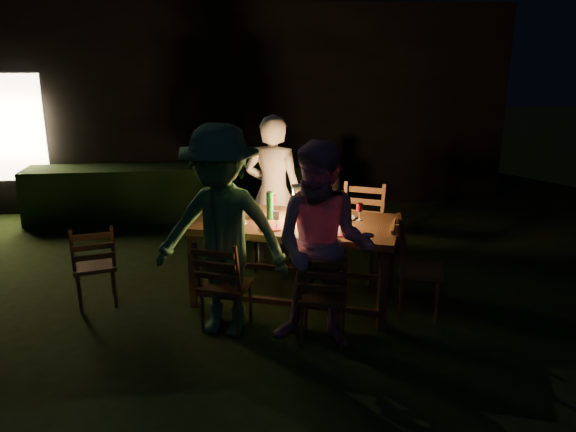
{
  "coord_description": "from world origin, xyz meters",
  "views": [
    {
      "loc": [
        0.32,
        -4.72,
        2.46
      ],
      "look_at": [
        0.97,
        0.8,
        0.82
      ],
      "focal_mm": 35.0,
      "sensor_mm": 36.0,
      "label": 1
    }
  ],
  "objects": [
    {
      "name": "person_opp_right",
      "position": [
        1.12,
        -0.38,
        0.89
      ],
      "size": [
        1.05,
        0.94,
        1.78
      ],
      "primitive_type": "imported",
      "rotation": [
        0.0,
        0.0,
        -0.37
      ],
      "color": "#B17A9C",
      "rests_on": "ground"
    },
    {
      "name": "dining_table",
      "position": [
        1.0,
        0.55,
        0.76
      ],
      "size": [
        2.26,
        1.68,
        0.85
      ],
      "rotation": [
        0.0,
        0.0,
        -0.37
      ],
      "color": "#4A3118",
      "rests_on": "ground"
    },
    {
      "name": "phone",
      "position": [
        0.32,
        0.5,
        0.85
      ],
      "size": [
        0.14,
        0.07,
        0.01
      ],
      "primitive_type": "cube",
      "color": "black",
      "rests_on": "dining_table"
    },
    {
      "name": "side_table",
      "position": [
        1.66,
        2.21,
        0.62
      ],
      "size": [
        0.52,
        0.52,
        0.7
      ],
      "color": "#936A49",
      "rests_on": "ground"
    },
    {
      "name": "person_opp_left",
      "position": [
        0.29,
        -0.05,
        0.95
      ],
      "size": [
        1.39,
        1.1,
        1.89
      ],
      "primitive_type": "imported",
      "rotation": [
        0.0,
        0.0,
        -0.37
      ],
      "color": "#397347",
      "rests_on": "ground"
    },
    {
      "name": "napkin_right",
      "position": [
        1.41,
        0.07,
        0.85
      ],
      "size": [
        0.18,
        0.14,
        0.01
      ],
      "primitive_type": "cube",
      "color": "red",
      "rests_on": "dining_table"
    },
    {
      "name": "bottle_bucket_b",
      "position": [
        1.71,
        2.25,
        0.86
      ],
      "size": [
        0.07,
        0.07,
        0.32
      ],
      "primitive_type": "cylinder",
      "color": "#0F471E",
      "rests_on": "side_table"
    },
    {
      "name": "chair_near_left",
      "position": [
        0.3,
        -0.0,
        0.28
      ],
      "size": [
        0.56,
        0.57,
        0.93
      ],
      "rotation": [
        0.0,
        0.0,
        -0.41
      ],
      "color": "#4A3118",
      "rests_on": "ground"
    },
    {
      "name": "chair_near_right",
      "position": [
        1.14,
        -0.33,
        0.28
      ],
      "size": [
        0.51,
        0.54,
        0.92
      ],
      "rotation": [
        0.0,
        0.0,
        -0.27
      ],
      "color": "#4A3118",
      "rests_on": "ground"
    },
    {
      "name": "ice_bucket",
      "position": [
        1.66,
        2.21,
        0.81
      ],
      "size": [
        0.3,
        0.3,
        0.22
      ],
      "primitive_type": "cylinder",
      "color": "#A5A8AD",
      "rests_on": "side_table"
    },
    {
      "name": "wineglass_d",
      "position": [
        1.65,
        0.49,
        0.93
      ],
      "size": [
        0.06,
        0.06,
        0.18
      ],
      "primitive_type": null,
      "color": "#59070F",
      "rests_on": "dining_table"
    },
    {
      "name": "napkin_left",
      "position": [
        0.75,
        0.31,
        0.85
      ],
      "size": [
        0.18,
        0.14,
        0.01
      ],
      "primitive_type": "cube",
      "color": "red",
      "rests_on": "dining_table"
    },
    {
      "name": "plate_far_right",
      "position": [
        1.5,
        0.59,
        0.85
      ],
      "size": [
        0.25,
        0.25,
        0.01
      ],
      "primitive_type": "cylinder",
      "color": "white",
      "rests_on": "dining_table"
    },
    {
      "name": "wineglass_a",
      "position": [
        0.82,
        0.92,
        0.93
      ],
      "size": [
        0.06,
        0.06,
        0.18
      ],
      "primitive_type": null,
      "color": "#59070F",
      "rests_on": "dining_table"
    },
    {
      "name": "chair_far_left",
      "position": [
        0.86,
        1.43,
        0.27
      ],
      "size": [
        0.51,
        0.53,
        0.89
      ],
      "rotation": [
        0.0,
        0.0,
        2.84
      ],
      "color": "#4A3118",
      "rests_on": "ground"
    },
    {
      "name": "garden_envelope",
      "position": [
        -0.01,
        6.15,
        1.58
      ],
      "size": [
        40.0,
        40.0,
        3.2
      ],
      "color": "black",
      "rests_on": "ground"
    },
    {
      "name": "wineglass_e",
      "position": [
        0.8,
        0.31,
        0.93
      ],
      "size": [
        0.06,
        0.06,
        0.18
      ],
      "primitive_type": null,
      "color": "silver",
      "rests_on": "dining_table"
    },
    {
      "name": "wineglass_b",
      "position": [
        0.29,
        0.7,
        0.93
      ],
      "size": [
        0.06,
        0.06,
        0.18
      ],
      "primitive_type": null,
      "color": "#59070F",
      "rests_on": "dining_table"
    },
    {
      "name": "wineglass_c",
      "position": [
        1.18,
        0.18,
        0.93
      ],
      "size": [
        0.06,
        0.06,
        0.18
      ],
      "primitive_type": null,
      "color": "#59070F",
      "rests_on": "dining_table"
    },
    {
      "name": "plate_near_right",
      "position": [
        1.34,
        0.18,
        0.85
      ],
      "size": [
        0.25,
        0.25,
        0.01
      ],
      "primitive_type": "cylinder",
      "color": "white",
      "rests_on": "dining_table"
    },
    {
      "name": "chair_end",
      "position": [
        2.15,
        0.11,
        0.3
      ],
      "size": [
        0.59,
        0.57,
        0.98
      ],
      "rotation": [
        0.0,
        0.0,
        -1.92
      ],
      "color": "#4A3118",
      "rests_on": "ground"
    },
    {
      "name": "plate_far_left",
      "position": [
        0.57,
        0.96,
        0.85
      ],
      "size": [
        0.25,
        0.25,
        0.01
      ],
      "primitive_type": "cylinder",
      "color": "white",
      "rests_on": "dining_table"
    },
    {
      "name": "person_house_side",
      "position": [
        0.88,
        1.48,
        0.9
      ],
      "size": [
        0.77,
        0.64,
        1.8
      ],
      "primitive_type": "imported",
      "rotation": [
        0.0,
        0.0,
        2.77
      ],
      "color": "silver",
      "rests_on": "ground"
    },
    {
      "name": "chair_far_right",
      "position": [
        1.8,
        1.07,
        0.33
      ],
      "size": [
        0.66,
        0.67,
        1.08
      ],
      "rotation": [
        0.0,
        0.0,
        2.69
      ],
      "color": "#4A3118",
      "rests_on": "ground"
    },
    {
      "name": "bottle_table",
      "position": [
        0.77,
        0.64,
        0.99
      ],
      "size": [
        0.07,
        0.07,
        0.28
      ],
      "primitive_type": "cylinder",
      "color": "#0F471E",
      "rests_on": "dining_table"
    },
    {
      "name": "bottle_bucket_a",
      "position": [
        1.61,
        2.17,
        0.86
      ],
      "size": [
        0.07,
        0.07,
        0.32
      ],
      "primitive_type": "cylinder",
      "color": "#0F471E",
      "rests_on": "side_table"
    },
    {
      "name": "plate_near_left",
      "position": [
        0.41,
        0.55,
        0.85
      ],
      "size": [
        0.25,
        0.25,
        0.01
      ],
      "primitive_type": "cylinder",
      "color": "white",
      "rests_on": "dining_table"
    },
    {
      "name": "chair_spare",
      "position": [
        -0.98,
        0.66,
        0.27
      ],
      "size": [
        0.5,
        0.52,
        0.91
      ],
      "rotation": [
        0.0,
        0.0,
        0.24
      ],
      "color": "#4A3118",
      "rests_on": "ground"
    },
    {
      "name": "lantern",
      "position": [
        1.07,
        0.58,
        1.0
      ],
      "size": [
        0.16,
        0.16,
        0.35
      ],
      "color": "white",
      "rests_on": "dining_table"
    }
  ]
}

